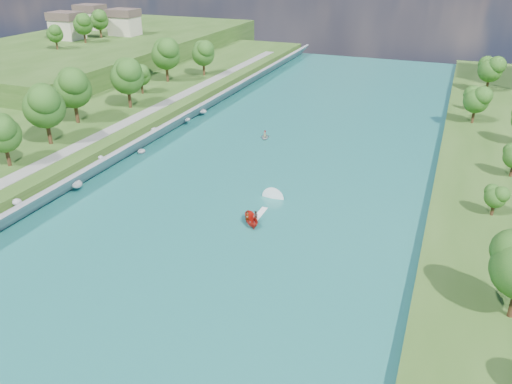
% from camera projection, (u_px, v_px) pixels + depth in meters
% --- Properties ---
extents(ground, '(260.00, 260.00, 0.00)m').
position_uv_depth(ground, '(177.00, 267.00, 61.14)').
color(ground, '#2D5119').
rests_on(ground, ground).
extents(river_water, '(55.00, 240.00, 0.10)m').
position_uv_depth(river_water, '(241.00, 199.00, 77.80)').
color(river_water, '#19625B').
rests_on(river_water, ground).
extents(ridge_west, '(60.00, 120.00, 9.00)m').
position_uv_depth(ridge_west, '(103.00, 51.00, 166.04)').
color(ridge_west, '#2D5119').
rests_on(ridge_west, ground).
extents(riprap_bank, '(4.31, 236.00, 4.05)m').
position_uv_depth(riprap_bank, '(101.00, 166.00, 85.17)').
color(riprap_bank, slate).
rests_on(riprap_bank, ground).
extents(riverside_path, '(3.00, 200.00, 0.10)m').
position_uv_depth(riverside_path, '(71.00, 150.00, 87.15)').
color(riverside_path, gray).
rests_on(riverside_path, berm_west).
extents(ridge_houses, '(29.50, 29.50, 8.40)m').
position_uv_depth(ridge_houses, '(94.00, 21.00, 168.42)').
color(ridge_houses, beige).
rests_on(ridge_houses, ridge_west).
extents(trees_ridge, '(8.05, 40.45, 10.46)m').
position_uv_depth(trees_ridge, '(92.00, 24.00, 156.93)').
color(trees_ridge, '#165318').
rests_on(trees_ridge, ridge_west).
extents(motorboat, '(3.60, 18.82, 2.13)m').
position_uv_depth(motorboat, '(256.00, 215.00, 71.55)').
color(motorboat, red).
rests_on(motorboat, river_water).
extents(raft, '(2.90, 3.47, 1.71)m').
position_uv_depth(raft, '(265.00, 137.00, 102.35)').
color(raft, gray).
rests_on(raft, river_water).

